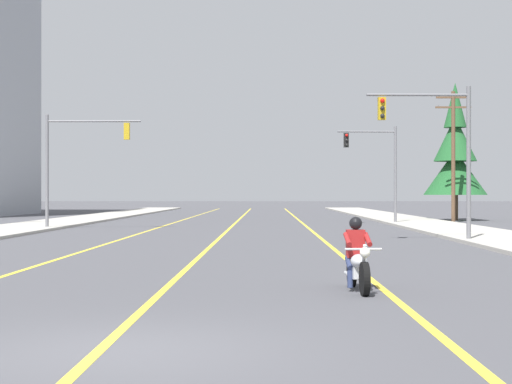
{
  "coord_description": "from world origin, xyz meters",
  "views": [
    {
      "loc": [
        1.79,
        -9.92,
        1.92
      ],
      "look_at": [
        1.43,
        16.91,
        1.98
      ],
      "focal_mm": 57.01,
      "sensor_mm": 36.0,
      "label": 1
    }
  ],
  "objects_px": {
    "traffic_signal_near_right": "(440,140)",
    "traffic_signal_mid_right": "(379,160)",
    "motorcycle_with_rider": "(357,261)",
    "conifer_tree_right_verge_far": "(455,157)",
    "traffic_signal_near_left": "(74,153)",
    "utility_pole_right_far": "(453,151)"
  },
  "relations": [
    {
      "from": "motorcycle_with_rider",
      "to": "traffic_signal_near_right",
      "type": "xyz_separation_m",
      "value": [
        5.08,
        16.24,
        3.47
      ]
    },
    {
      "from": "traffic_signal_mid_right",
      "to": "conifer_tree_right_verge_far",
      "type": "relative_size",
      "value": 0.63
    },
    {
      "from": "traffic_signal_near_right",
      "to": "traffic_signal_mid_right",
      "type": "height_order",
      "value": "same"
    },
    {
      "from": "motorcycle_with_rider",
      "to": "traffic_signal_near_right",
      "type": "height_order",
      "value": "traffic_signal_near_right"
    },
    {
      "from": "traffic_signal_near_right",
      "to": "traffic_signal_near_left",
      "type": "relative_size",
      "value": 1.0
    },
    {
      "from": "traffic_signal_near_right",
      "to": "traffic_signal_near_left",
      "type": "bearing_deg",
      "value": 146.42
    },
    {
      "from": "traffic_signal_near_right",
      "to": "utility_pole_right_far",
      "type": "relative_size",
      "value": 0.72
    },
    {
      "from": "traffic_signal_near_right",
      "to": "conifer_tree_right_verge_far",
      "type": "bearing_deg",
      "value": 75.68
    },
    {
      "from": "motorcycle_with_rider",
      "to": "conifer_tree_right_verge_far",
      "type": "relative_size",
      "value": 0.22
    },
    {
      "from": "traffic_signal_mid_right",
      "to": "conifer_tree_right_verge_far",
      "type": "bearing_deg",
      "value": 47.44
    },
    {
      "from": "utility_pole_right_far",
      "to": "conifer_tree_right_verge_far",
      "type": "xyz_separation_m",
      "value": [
        1.24,
        4.8,
        -0.18
      ]
    },
    {
      "from": "traffic_signal_mid_right",
      "to": "traffic_signal_near_left",
      "type": "bearing_deg",
      "value": -156.5
    },
    {
      "from": "motorcycle_with_rider",
      "to": "traffic_signal_mid_right",
      "type": "height_order",
      "value": "traffic_signal_mid_right"
    },
    {
      "from": "utility_pole_right_far",
      "to": "traffic_signal_mid_right",
      "type": "bearing_deg",
      "value": -157.09
    },
    {
      "from": "traffic_signal_mid_right",
      "to": "utility_pole_right_far",
      "type": "xyz_separation_m",
      "value": [
        5.18,
        2.19,
        0.69
      ]
    },
    {
      "from": "utility_pole_right_far",
      "to": "conifer_tree_right_verge_far",
      "type": "relative_size",
      "value": 0.88
    },
    {
      "from": "motorcycle_with_rider",
      "to": "traffic_signal_near_left",
      "type": "xyz_separation_m",
      "value": [
        -12.2,
        27.71,
        3.53
      ]
    },
    {
      "from": "traffic_signal_near_right",
      "to": "utility_pole_right_far",
      "type": "distance_m",
      "value": 21.97
    },
    {
      "from": "utility_pole_right_far",
      "to": "conifer_tree_right_verge_far",
      "type": "bearing_deg",
      "value": 75.56
    },
    {
      "from": "traffic_signal_near_right",
      "to": "conifer_tree_right_verge_far",
      "type": "height_order",
      "value": "conifer_tree_right_verge_far"
    },
    {
      "from": "traffic_signal_mid_right",
      "to": "traffic_signal_near_right",
      "type": "bearing_deg",
      "value": -90.73
    },
    {
      "from": "traffic_signal_near_left",
      "to": "utility_pole_right_far",
      "type": "relative_size",
      "value": 0.72
    }
  ]
}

